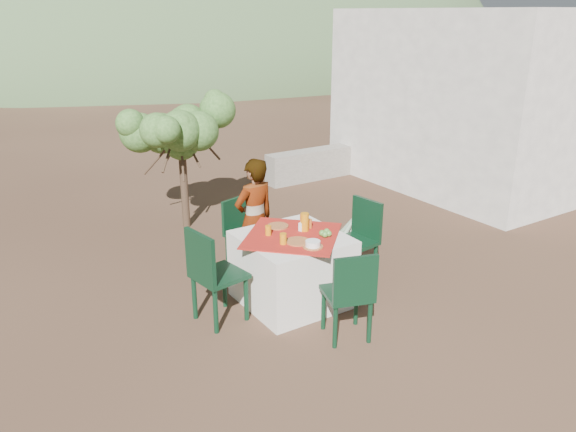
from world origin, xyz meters
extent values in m
plane|color=#342317|center=(0.00, 0.00, 0.00)|extent=(160.00, 160.00, 0.00)
cube|color=white|center=(0.33, -0.34, 0.38)|extent=(1.02, 1.02, 0.75)
cube|color=#A91A18|center=(0.33, -0.34, 0.76)|extent=(1.30, 1.30, 0.01)
cylinder|color=black|center=(0.23, 0.51, 0.21)|extent=(0.04, 0.04, 0.41)
cylinder|color=black|center=(0.53, 0.60, 0.21)|extent=(0.04, 0.04, 0.41)
cylinder|color=black|center=(0.13, 0.81, 0.21)|extent=(0.04, 0.04, 0.41)
cylinder|color=black|center=(0.43, 0.90, 0.21)|extent=(0.04, 0.04, 0.41)
cube|color=black|center=(0.33, 0.70, 0.41)|extent=(0.49, 0.49, 0.04)
cube|color=black|center=(0.28, 0.87, 0.63)|extent=(0.38, 0.15, 0.40)
cylinder|color=black|center=(0.59, -1.10, 0.23)|extent=(0.04, 0.04, 0.45)
cylinder|color=black|center=(0.27, -0.99, 0.23)|extent=(0.04, 0.04, 0.45)
cylinder|color=black|center=(0.49, -1.42, 0.23)|extent=(0.04, 0.04, 0.45)
cylinder|color=black|center=(0.16, -1.32, 0.23)|extent=(0.04, 0.04, 0.45)
cube|color=black|center=(0.38, -1.21, 0.45)|extent=(0.53, 0.53, 0.04)
cube|color=black|center=(0.32, -1.39, 0.69)|extent=(0.41, 0.17, 0.44)
cylinder|color=black|center=(-0.28, -0.43, 0.25)|extent=(0.05, 0.05, 0.49)
cylinder|color=black|center=(-0.34, -0.07, 0.25)|extent=(0.05, 0.05, 0.49)
cylinder|color=black|center=(-0.65, -0.49, 0.25)|extent=(0.05, 0.05, 0.49)
cylinder|color=black|center=(-0.71, -0.13, 0.25)|extent=(0.05, 0.05, 0.49)
cube|color=black|center=(-0.50, -0.28, 0.49)|extent=(0.52, 0.52, 0.04)
cube|color=black|center=(-0.70, -0.31, 0.75)|extent=(0.11, 0.46, 0.48)
cylinder|color=black|center=(1.01, -0.15, 0.23)|extent=(0.05, 0.05, 0.47)
cylinder|color=black|center=(1.06, -0.50, 0.23)|extent=(0.05, 0.05, 0.47)
cylinder|color=black|center=(1.36, -0.10, 0.23)|extent=(0.05, 0.05, 0.47)
cylinder|color=black|center=(1.40, -0.45, 0.23)|extent=(0.05, 0.05, 0.47)
cube|color=black|center=(1.21, -0.30, 0.47)|extent=(0.49, 0.49, 0.04)
cube|color=black|center=(1.40, -0.27, 0.71)|extent=(0.10, 0.44, 0.46)
imported|color=#8C6651|center=(0.29, 0.38, 0.72)|extent=(0.56, 0.41, 1.43)
cylinder|color=#442E22|center=(0.26, 2.36, 0.63)|extent=(0.11, 0.11, 1.25)
sphere|color=#2D551F|center=(0.26, 2.36, 1.25)|extent=(0.54, 0.54, 0.54)
sphere|color=#2D551F|center=(0.75, 2.36, 1.39)|extent=(0.50, 0.50, 0.50)
sphere|color=#2D551F|center=(-0.19, 2.45, 1.34)|extent=(0.47, 0.47, 0.47)
sphere|color=#2D551F|center=(0.35, 2.85, 1.43)|extent=(0.48, 0.48, 0.48)
sphere|color=#2D551F|center=(0.30, 1.91, 1.30)|extent=(0.43, 0.43, 0.43)
sphere|color=gray|center=(2.03, 0.63, 0.04)|extent=(0.18, 0.18, 0.18)
cone|color=gray|center=(2.03, 0.63, 0.27)|extent=(0.10, 0.10, 0.53)
cone|color=gray|center=(2.15, 0.61, 0.21)|extent=(0.32, 0.15, 0.45)
cone|color=gray|center=(2.14, 0.68, 0.21)|extent=(0.31, 0.20, 0.46)
cone|color=gray|center=(2.09, 0.73, 0.21)|extent=(0.22, 0.30, 0.46)
cone|color=gray|center=(2.02, 0.75, 0.21)|extent=(0.12, 0.32, 0.45)
cone|color=gray|center=(1.95, 0.72, 0.21)|extent=(0.26, 0.27, 0.46)
cone|color=gray|center=(1.92, 0.66, 0.21)|extent=(0.32, 0.15, 0.45)
cone|color=gray|center=(1.92, 0.58, 0.21)|extent=(0.31, 0.20, 0.46)
cone|color=gray|center=(1.97, 0.53, 0.21)|extent=(0.22, 0.30, 0.46)
cone|color=gray|center=(2.05, 0.51, 0.21)|extent=(0.12, 0.32, 0.45)
cone|color=gray|center=(2.11, 0.54, 0.21)|extent=(0.26, 0.27, 0.46)
cube|color=silver|center=(5.60, 1.80, 1.50)|extent=(3.20, 4.20, 3.00)
cube|color=gray|center=(3.60, 3.40, 0.28)|extent=(2.60, 0.35, 0.55)
ellipsoid|color=#36512D|center=(12.00, 36.00, 0.00)|extent=(48.00, 48.00, 20.00)
ellipsoid|color=slate|center=(28.00, 46.00, 0.00)|extent=(36.00, 36.00, 14.00)
cylinder|color=brown|center=(0.33, -0.05, 0.77)|extent=(0.23, 0.23, 0.01)
cylinder|color=brown|center=(0.27, -0.53, 0.77)|extent=(0.25, 0.25, 0.01)
cylinder|color=orange|center=(0.12, -0.20, 0.81)|extent=(0.06, 0.06, 0.10)
cylinder|color=orange|center=(0.12, -0.49, 0.82)|extent=(0.07, 0.07, 0.11)
cylinder|color=orange|center=(0.51, -0.31, 0.86)|extent=(0.09, 0.09, 0.19)
cylinder|color=brown|center=(0.32, -0.72, 0.77)|extent=(0.20, 0.20, 0.01)
cylinder|color=white|center=(0.32, -0.72, 0.80)|extent=(0.15, 0.15, 0.05)
cylinder|color=#C96423|center=(0.60, -0.26, 0.81)|extent=(0.06, 0.06, 0.10)
cylinder|color=#C96423|center=(0.64, -0.06, 0.81)|extent=(0.05, 0.05, 0.09)
cube|color=white|center=(0.49, -0.29, 0.81)|extent=(0.08, 0.06, 0.09)
sphere|color=#518F34|center=(0.57, -0.53, 0.79)|extent=(0.07, 0.07, 0.07)
sphere|color=#518F34|center=(0.64, -0.52, 0.79)|extent=(0.07, 0.07, 0.07)
sphere|color=#518F34|center=(0.62, -0.58, 0.79)|extent=(0.07, 0.07, 0.07)
sphere|color=#518F34|center=(0.57, -0.58, 0.79)|extent=(0.07, 0.07, 0.07)
camera|label=1|loc=(-2.64, -4.86, 2.95)|focal=35.00mm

